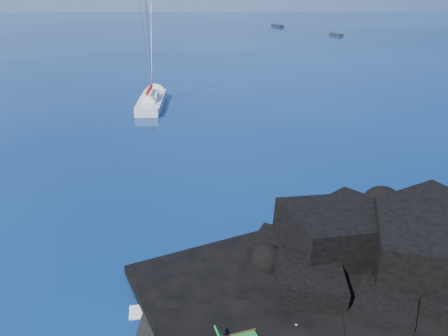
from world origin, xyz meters
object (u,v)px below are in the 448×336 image
object	(u,v)px
deck_chair	(239,335)
distant_boat_a	(277,27)
distant_boat_b	(336,36)
sailboat	(152,105)
sunbather	(287,331)

from	to	relation	value
deck_chair	distant_boat_a	world-z (taller)	deck_chair
deck_chair	distant_boat_b	world-z (taller)	deck_chair
sailboat	distant_boat_a	size ratio (longest dim) A/B	2.68
deck_chair	sunbather	distance (m)	2.14
sunbather	distant_boat_a	bearing A→B (deg)	53.97
deck_chair	distant_boat_a	distance (m)	132.31
sailboat	sunbather	size ratio (longest dim) A/B	8.12
sailboat	sunbather	bearing A→B (deg)	-75.09
sunbather	distant_boat_a	xyz separation A→B (m)	(22.56, 129.47, -0.53)
sunbather	sailboat	bearing A→B (deg)	77.13
sailboat	distant_boat_a	world-z (taller)	sailboat
sunbather	distant_boat_b	bearing A→B (deg)	45.88
sailboat	sunbather	xyz separation A→B (m)	(8.88, -37.66, 0.53)
sailboat	sunbather	world-z (taller)	sailboat
deck_chair	distant_boat_b	bearing A→B (deg)	56.90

